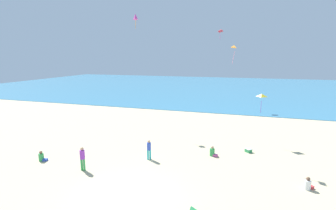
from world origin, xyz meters
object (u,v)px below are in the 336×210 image
Objects in this scene: person_2 at (308,185)px; person_0 at (149,148)px; person_1 at (42,157)px; person_4 at (213,152)px; person_3 at (82,157)px; kite_orange at (234,47)px; kite_yellow at (262,95)px; cooler_box at (248,150)px; kite_magenta at (135,17)px; kite_red at (220,31)px.

person_0 is at bearing 130.95° from person_2.
person_4 reaches higher than person_1.
person_1 is 17.53m from person_2.
person_3 is 12.99m from kite_orange.
person_1 is 1.00× the size of person_2.
kite_yellow reaches higher than person_0.
kite_orange is at bearing -125.47° from kite_yellow.
cooler_box is at bearing -63.93° from person_3.
kite_magenta reaches higher than kite_orange.
kite_magenta reaches higher than person_1.
kite_yellow is at bearing 65.49° from person_2.
cooler_box is at bearing -76.33° from kite_red.
person_2 is at bearing -12.24° from person_1.
person_4 is 0.54× the size of kite_red.
person_0 is 4.61m from person_3.
kite_yellow reaches higher than cooler_box.
person_2 is 0.47× the size of person_3.
person_0 is 1.96× the size of person_2.
person_2 is 0.45× the size of kite_yellow.
person_4 is at bearing -34.96° from kite_magenta.
person_3 is 9.37m from person_4.
kite_orange reaches higher than kite_yellow.
kite_yellow is at bearing 54.53° from kite_orange.
person_4 is 15.62m from kite_magenta.
person_2 is 0.97× the size of person_4.
kite_magenta reaches higher than person_4.
person_1 is (-7.31, -2.55, -0.57)m from person_0.
kite_orange is (-4.66, 4.26, 7.83)m from person_2.
person_0 reaches higher than person_1.
kite_magenta reaches higher than cooler_box.
person_1 is 0.51× the size of kite_magenta.
kite_magenta reaches higher than kite_red.
person_4 is (-2.60, -1.61, 0.14)m from cooler_box.
kite_magenta is at bearing 158.04° from cooler_box.
person_0 is at bearing -96.06° from kite_red.
person_3 is at bearing -22.97° from person_1.
person_3 is at bearing -84.35° from kite_magenta.
kite_yellow is (3.45, 4.16, 3.91)m from person_4.
cooler_box is 8.12m from kite_orange.
kite_magenta is (-4.63, 8.36, 10.56)m from person_0.
kite_orange is (3.13, -19.47, -3.03)m from kite_red.
kite_yellow is 5.56m from kite_orange.
person_1 is 0.52× the size of kite_red.
person_4 is 0.56× the size of kite_orange.
kite_yellow is (0.85, 2.55, 4.05)m from cooler_box.
cooler_box is 0.40× the size of kite_magenta.
person_4 is (4.36, 2.07, -0.56)m from person_0.
kite_red is (-4.57, 18.80, 11.00)m from cooler_box.
kite_yellow is at bearing 71.59° from cooler_box.
person_1 is at bearing -144.43° from person_4.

